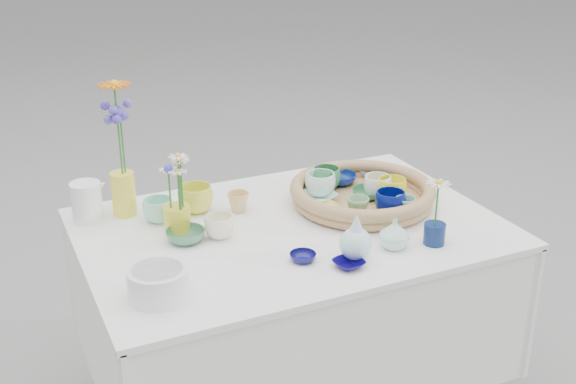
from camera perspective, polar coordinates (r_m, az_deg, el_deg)
name	(u,v)px	position (r m, az deg, el deg)	size (l,w,h in m)	color
wicker_tray	(362,194)	(2.36, 5.88, -0.13)	(0.47, 0.47, 0.08)	olive
tray_ceramic_0	(340,179)	(2.48, 4.13, 1.04)	(0.11, 0.11, 0.04)	navy
tray_ceramic_1	(379,182)	(2.48, 7.22, 0.82)	(0.10, 0.10, 0.03)	#050549
tray_ceramic_2	(392,190)	(2.35, 8.19, 0.18)	(0.10, 0.10, 0.08)	yellow
tray_ceramic_3	(368,193)	(2.38, 6.30, -0.11)	(0.10, 0.10, 0.03)	#358453
tray_ceramic_4	(358,208)	(2.22, 5.52, -1.24)	(0.07, 0.07, 0.07)	#7EB47C
tray_ceramic_5	(318,198)	(2.33, 2.36, -0.45)	(0.12, 0.12, 0.03)	#9FCEC1
tray_ceramic_6	(320,184)	(2.37, 2.57, 0.61)	(0.10, 0.10, 0.08)	white
tray_ceramic_7	(377,186)	(2.38, 7.08, 0.46)	(0.09, 0.09, 0.07)	white
tray_ceramic_8	(370,172)	(2.56, 6.47, 1.57)	(0.08, 0.08, 0.02)	#91AFDC
tray_ceramic_9	(390,203)	(2.26, 8.08, -0.86)	(0.10, 0.10, 0.08)	navy
tray_ceramic_10	(324,209)	(2.25, 2.84, -1.34)	(0.09, 0.09, 0.03)	#FFFA88
tray_ceramic_11	(405,206)	(2.26, 9.25, -1.14)	(0.06, 0.06, 0.06)	#7BC2AF
tray_ceramic_12	(326,178)	(2.43, 3.05, 1.08)	(0.10, 0.10, 0.08)	#317E45
loose_ceramic_0	(196,199)	(2.31, -7.32, -0.55)	(0.11, 0.11, 0.09)	#D8D83F
loose_ceramic_1	(238,202)	(2.31, -3.95, -0.79)	(0.07, 0.07, 0.06)	#DEB771
loose_ceramic_2	(186,236)	(2.13, -8.10, -3.45)	(0.11, 0.11, 0.04)	#467D5D
loose_ceramic_3	(219,227)	(2.14, -5.45, -2.75)	(0.09, 0.09, 0.07)	white
loose_ceramic_4	(303,257)	(2.01, 1.18, -5.17)	(0.07, 0.07, 0.02)	#100F5A
loose_ceramic_5	(158,210)	(2.26, -10.21, -1.44)	(0.09, 0.09, 0.07)	#9BE7CB
loose_ceramic_6	(349,264)	(1.98, 4.83, -5.68)	(0.08, 0.08, 0.02)	#0B0452
fluted_bowl	(158,283)	(1.85, -10.23, -7.11)	(0.16, 0.16, 0.08)	white
bud_vase_paleblue	(356,236)	(2.00, 5.39, -3.48)	(0.09, 0.09, 0.14)	silver
bud_vase_seafoam	(394,234)	(2.08, 8.40, -3.27)	(0.09, 0.09, 0.09)	silver
bud_vase_cobalt	(434,234)	(2.13, 11.49, -3.25)	(0.06, 0.06, 0.06)	#0D2051
single_daisy	(437,204)	(2.09, 11.68, -0.94)	(0.08, 0.08, 0.15)	white
tall_vase_yellow	(124,194)	(2.32, -12.86, -0.13)	(0.08, 0.08, 0.14)	yellow
gerbera	(119,130)	(2.24, -13.25, 4.78)	(0.12, 0.12, 0.30)	orange
hydrangea	(123,144)	(2.27, -12.92, 3.71)	(0.07, 0.07, 0.26)	#4A3EAE
white_pitcher	(87,202)	(2.31, -15.62, -0.76)	(0.13, 0.09, 0.13)	white
daisy_cup	(177,219)	(2.18, -8.74, -2.14)	(0.08, 0.08, 0.09)	yellow
daisy_posy	(176,181)	(2.12, -8.83, 0.88)	(0.09, 0.09, 0.17)	white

